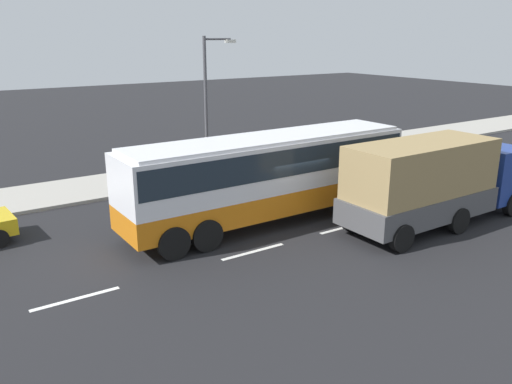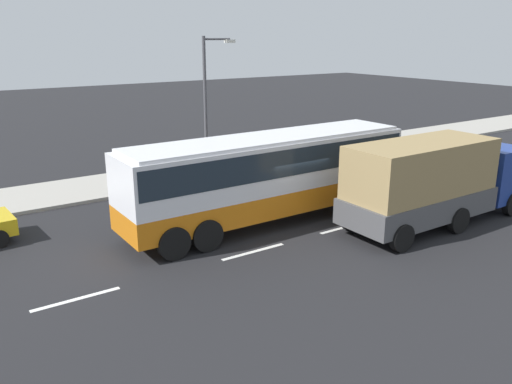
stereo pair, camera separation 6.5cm
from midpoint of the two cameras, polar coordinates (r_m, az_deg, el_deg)
ground_plane at (r=20.21m, az=3.22°, el=-3.05°), size 120.00×120.00×0.00m
sidewalk_curb at (r=26.95m, az=-7.38°, el=2.10°), size 80.00×4.00×0.15m
lane_centreline at (r=22.81m, az=17.96°, el=-1.52°), size 43.01×0.16×0.01m
coach_bus at (r=19.41m, az=1.59°, el=2.50°), size 11.56×2.69×3.32m
cargo_truck at (r=20.36m, az=19.21°, el=1.29°), size 8.26×2.62×3.25m
pedestrian_near_curb at (r=29.77m, az=7.09°, el=5.46°), size 0.32×0.32×1.59m
street_lamp at (r=25.34m, az=-5.11°, el=10.30°), size 1.74×0.24×6.70m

